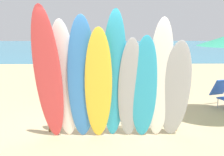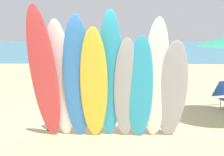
{
  "view_description": "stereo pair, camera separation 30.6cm",
  "coord_description": "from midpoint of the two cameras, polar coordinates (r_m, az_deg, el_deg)",
  "views": [
    {
      "loc": [
        -0.14,
        -5.62,
        2.13
      ],
      "look_at": [
        0.0,
        1.27,
        0.94
      ],
      "focal_mm": 43.85,
      "sensor_mm": 36.0,
      "label": 1
    },
    {
      "loc": [
        0.16,
        -5.62,
        2.13
      ],
      "look_at": [
        0.0,
        1.27,
        0.94
      ],
      "focal_mm": 43.85,
      "sensor_mm": 36.0,
      "label": 2
    }
  ],
  "objects": [
    {
      "name": "surfboard_rack",
      "position": [
        5.86,
        -1.25,
        -6.74
      ],
      "size": [
        2.82,
        0.07,
        0.58
      ],
      "color": "brown",
      "rests_on": "ground"
    },
    {
      "name": "surfboard_grey_8",
      "position": [
        5.37,
        11.53,
        -2.64
      ],
      "size": [
        0.57,
        0.64,
        1.98
      ],
      "primitive_type": "ellipsoid",
      "rotation": [
        0.28,
        0.0,
        -0.0
      ],
      "color": "#999EA3",
      "rests_on": "ground"
    },
    {
      "name": "beachgoer_midbeach",
      "position": [
        8.38,
        -12.22,
        1.77
      ],
      "size": [
        0.62,
        0.35,
        1.72
      ],
      "rotation": [
        0.0,
        0.0,
        2.8
      ],
      "color": "#9E704C",
      "rests_on": "ground"
    },
    {
      "name": "surfboard_yellow_3",
      "position": [
        5.12,
        -4.56,
        -1.77
      ],
      "size": [
        0.55,
        0.78,
        2.21
      ],
      "primitive_type": "ellipsoid",
      "rotation": [
        0.31,
        0.0,
        0.05
      ],
      "color": "yellow",
      "rests_on": "ground"
    },
    {
      "name": "surfboard_grey_5",
      "position": [
        5.23,
        2.13,
        -2.51
      ],
      "size": [
        0.48,
        0.62,
        2.03
      ],
      "primitive_type": "ellipsoid",
      "rotation": [
        0.27,
        0.0,
        0.02
      ],
      "color": "#999EA3",
      "rests_on": "ground"
    },
    {
      "name": "beach_chair_red",
      "position": [
        8.21,
        21.39,
        -2.89
      ],
      "size": [
        0.73,
        0.87,
        0.79
      ],
      "rotation": [
        0.0,
        0.0,
        0.36
      ],
      "color": "#B7B7BC",
      "rests_on": "ground"
    },
    {
      "name": "distant_boat",
      "position": [
        25.01,
        4.45,
        5.2
      ],
      "size": [
        3.56,
        1.17,
        0.28
      ],
      "color": "#4C515B",
      "rests_on": "ground"
    },
    {
      "name": "ground",
      "position": [
        19.73,
        -1.21,
        3.63
      ],
      "size": [
        60.0,
        60.0,
        0.0
      ],
      "primitive_type": "plane",
      "color": "tan"
    },
    {
      "name": "beachgoer_photographing",
      "position": [
        11.88,
        -8.73,
        3.76
      ],
      "size": [
        0.59,
        0.25,
        1.56
      ],
      "rotation": [
        0.0,
        0.0,
        3.21
      ],
      "color": "#9E704C",
      "rests_on": "ground"
    },
    {
      "name": "surfboard_blue_2",
      "position": [
        5.15,
        -7.99,
        -0.56
      ],
      "size": [
        0.59,
        0.8,
        2.42
      ],
      "primitive_type": "ellipsoid",
      "rotation": [
        0.28,
        0.0,
        0.08
      ],
      "color": "#337AD1",
      "rests_on": "ground"
    },
    {
      "name": "surfboard_teal_6",
      "position": [
        5.23,
        5.06,
        -2.31
      ],
      "size": [
        0.51,
        0.6,
        2.07
      ],
      "primitive_type": "ellipsoid",
      "rotation": [
        0.25,
        0.0,
        -0.02
      ],
      "color": "#289EC6",
      "rests_on": "ground"
    },
    {
      "name": "surfboard_white_7",
      "position": [
        5.23,
        8.3,
        -0.65
      ],
      "size": [
        0.51,
        0.72,
        2.38
      ],
      "primitive_type": "ellipsoid",
      "rotation": [
        0.26,
        0.0,
        -0.04
      ],
      "color": "white",
      "rests_on": "ground"
    },
    {
      "name": "surfboard_teal_4",
      "position": [
        5.15,
        -1.24,
        0.07
      ],
      "size": [
        0.5,
        0.75,
        2.52
      ],
      "primitive_type": "ellipsoid",
      "rotation": [
        0.26,
        0.0,
        0.06
      ],
      "color": "#289EC6",
      "rests_on": "ground"
    },
    {
      "name": "surfboard_red_0",
      "position": [
        5.14,
        -14.79,
        0.03
      ],
      "size": [
        0.54,
        0.97,
        2.58
      ],
      "primitive_type": "ellipsoid",
      "rotation": [
        0.33,
        0.0,
        -0.05
      ],
      "color": "#D13D42",
      "rests_on": "ground"
    },
    {
      "name": "ocean_water",
      "position": [
        37.75,
        -1.21,
        6.61
      ],
      "size": [
        60.0,
        40.0,
        0.02
      ],
      "primitive_type": "cube",
      "color": "teal",
      "rests_on": "ground"
    },
    {
      "name": "surfboard_white_1",
      "position": [
        5.29,
        -11.53,
        -0.78
      ],
      "size": [
        0.56,
        0.7,
        2.35
      ],
      "primitive_type": "ellipsoid",
      "rotation": [
        0.24,
        0.0,
        -0.08
      ],
      "color": "white",
      "rests_on": "ground"
    }
  ]
}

